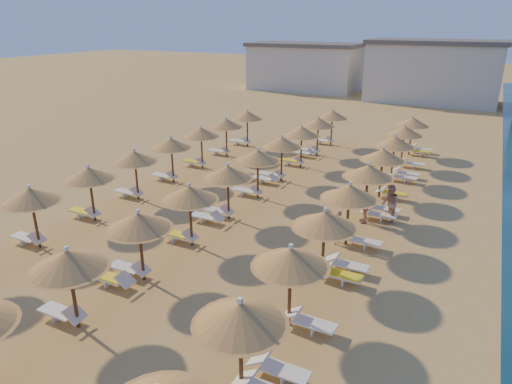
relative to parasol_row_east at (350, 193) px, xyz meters
The scene contains 9 objects.
ground 5.38m from the parasol_row_east, 140.80° to the right, with size 220.00×220.00×0.00m, color tan.
hotel_blocks 42.99m from the parasol_row_east, 91.14° to the left, with size 50.17×11.22×8.10m.
parasol_row_east is the anchor object (origin of this frame).
parasol_row_west 6.10m from the parasol_row_east, behind, with size 2.56×35.26×2.96m.
parasol_row_inland 12.09m from the parasol_row_east, behind, with size 2.56×25.45×2.96m.
loungers 5.29m from the parasol_row_east, behind, with size 15.17×34.20×0.66m.
beachgoer_c 3.14m from the parasol_row_east, 87.63° to the left, with size 0.99×0.41×1.69m, color tan.
beachgoer_b 3.84m from the parasol_row_east, 70.23° to the left, with size 0.93×0.73×1.92m, color tan.
beachgoer_a 1.72m from the parasol_row_east, 161.41° to the right, with size 0.57×0.38×1.57m, color tan.
Camera 1 is at (8.47, -15.25, 9.45)m, focal length 32.00 mm.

